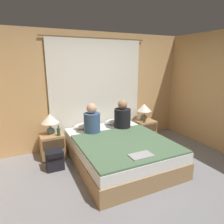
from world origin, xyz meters
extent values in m
plane|color=gray|center=(0.00, 0.00, 0.00)|extent=(16.00, 16.00, 0.00)
cube|color=tan|center=(0.00, 1.86, 1.25)|extent=(4.47, 0.06, 2.50)
cube|color=silver|center=(0.00, 1.80, 1.17)|extent=(2.13, 0.02, 2.34)
cylinder|color=brown|center=(0.00, 1.80, 2.36)|extent=(2.33, 0.02, 0.02)
cube|color=#99754C|center=(0.00, 0.71, 0.15)|extent=(1.64, 2.08, 0.29)
cube|color=white|center=(0.00, 0.71, 0.38)|extent=(1.60, 2.04, 0.18)
cube|color=#A87F51|center=(-1.11, 1.47, 0.24)|extent=(0.45, 0.39, 0.49)
cube|color=#4C3823|center=(-1.11, 1.27, 0.36)|extent=(0.40, 0.02, 0.17)
cube|color=#A87F51|center=(1.11, 1.47, 0.24)|extent=(0.45, 0.39, 0.49)
cube|color=#4C3823|center=(1.11, 1.27, 0.36)|extent=(0.40, 0.02, 0.17)
ellipsoid|color=slate|center=(-1.11, 1.53, 0.55)|extent=(0.16, 0.16, 0.13)
cylinder|color=#B2A893|center=(-1.11, 1.53, 0.66)|extent=(0.02, 0.02, 0.10)
cone|color=silver|center=(-1.11, 1.53, 0.80)|extent=(0.35, 0.35, 0.18)
ellipsoid|color=slate|center=(1.11, 1.53, 0.55)|extent=(0.16, 0.16, 0.13)
cylinder|color=#B2A893|center=(1.11, 1.53, 0.66)|extent=(0.02, 0.02, 0.10)
cone|color=silver|center=(1.11, 1.53, 0.80)|extent=(0.35, 0.35, 0.18)
ellipsoid|color=white|center=(-0.36, 1.57, 0.54)|extent=(0.53, 0.28, 0.12)
ellipsoid|color=white|center=(0.36, 1.57, 0.54)|extent=(0.53, 0.28, 0.12)
cube|color=#4C6B4C|center=(0.00, 0.45, 0.49)|extent=(1.58, 1.51, 0.03)
cylinder|color=#38517A|center=(-0.34, 1.23, 0.68)|extent=(0.33, 0.33, 0.41)
sphere|color=tan|center=(-0.34, 1.23, 0.99)|extent=(0.20, 0.20, 0.20)
cylinder|color=black|center=(0.35, 1.23, 0.69)|extent=(0.35, 0.35, 0.43)
sphere|color=#A87A5B|center=(0.35, 1.23, 1.00)|extent=(0.20, 0.20, 0.20)
cylinder|color=#2D4C28|center=(-0.99, 1.35, 0.56)|extent=(0.07, 0.07, 0.15)
cylinder|color=#2D4C28|center=(-0.99, 1.35, 0.66)|extent=(0.02, 0.02, 0.06)
cylinder|color=#513819|center=(1.00, 1.35, 0.56)|extent=(0.06, 0.06, 0.15)
cylinder|color=#513819|center=(1.00, 1.35, 0.66)|extent=(0.02, 0.02, 0.06)
cube|color=#9EA0A5|center=(-0.04, -0.09, 0.52)|extent=(0.36, 0.21, 0.02)
cube|color=black|center=(-1.15, 1.00, 0.18)|extent=(0.30, 0.25, 0.36)
cube|color=black|center=(-1.15, 0.97, 0.32)|extent=(0.27, 0.27, 0.08)
camera|label=1|loc=(-1.61, -2.37, 1.90)|focal=32.00mm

